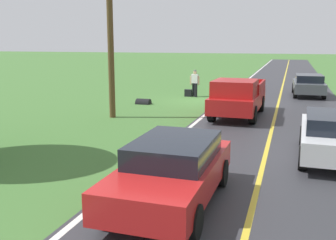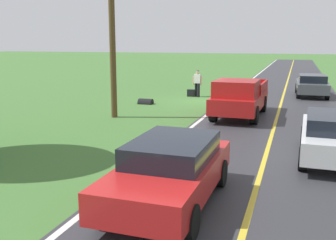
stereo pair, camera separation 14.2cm
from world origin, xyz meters
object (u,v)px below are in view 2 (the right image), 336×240
sedan_mid_oncoming (335,135)px  utility_pole_roadside (112,36)px  hitchhiker_walking (198,82)px  suitcase_carried (191,93)px  sedan_near_oncoming (312,85)px  pickup_truck_passing (240,97)px  sedan_ahead_same_lane (171,170)px

sedan_mid_oncoming → utility_pole_roadside: 10.54m
sedan_mid_oncoming → hitchhiker_walking: bearing=-59.0°
suitcase_carried → sedan_near_oncoming: 7.92m
pickup_truck_passing → sedan_ahead_same_lane: 10.50m
hitchhiker_walking → sedan_mid_oncoming: bearing=121.0°
sedan_near_oncoming → sedan_ahead_same_lane: (3.45, 19.21, 0.00)m
suitcase_carried → pickup_truck_passing: pickup_truck_passing is taller
suitcase_carried → sedan_near_oncoming: sedan_near_oncoming is taller
hitchhiker_walking → utility_pole_roadside: (2.02, 8.02, 2.77)m
hitchhiker_walking → suitcase_carried: 0.86m
suitcase_carried → utility_pole_roadside: size_ratio=0.06×
pickup_truck_passing → sedan_ahead_same_lane: bearing=90.0°
sedan_near_oncoming → sedan_ahead_same_lane: 19.52m
sedan_mid_oncoming → utility_pole_roadside: (9.26, -4.05, 3.00)m
pickup_truck_passing → hitchhiker_walking: bearing=-59.9°
suitcase_carried → utility_pole_roadside: 8.84m
hitchhiker_walking → suitcase_carried: (0.42, 0.08, -0.75)m
sedan_near_oncoming → utility_pole_roadside: 14.25m
sedan_mid_oncoming → utility_pole_roadside: bearing=-23.6°
sedan_mid_oncoming → sedan_near_oncoming: 14.65m
sedan_near_oncoming → hitchhiker_walking: bearing=20.1°
sedan_ahead_same_lane → utility_pole_roadside: 10.69m
suitcase_carried → pickup_truck_passing: 7.29m
sedan_near_oncoming → sedan_mid_oncoming: bearing=90.9°
hitchhiker_walking → sedan_ahead_same_lane: hitchhiker_walking is taller
sedan_mid_oncoming → pickup_truck_passing: bearing=-58.2°
sedan_mid_oncoming → sedan_ahead_same_lane: bearing=51.2°
suitcase_carried → utility_pole_roadside: utility_pole_roadside is taller
pickup_truck_passing → sedan_near_oncoming: pickup_truck_passing is taller
hitchhiker_walking → utility_pole_roadside: bearing=75.9°
hitchhiker_walking → pickup_truck_passing: (-3.57, 6.14, -0.01)m
utility_pole_roadside → sedan_mid_oncoming: bearing=156.4°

